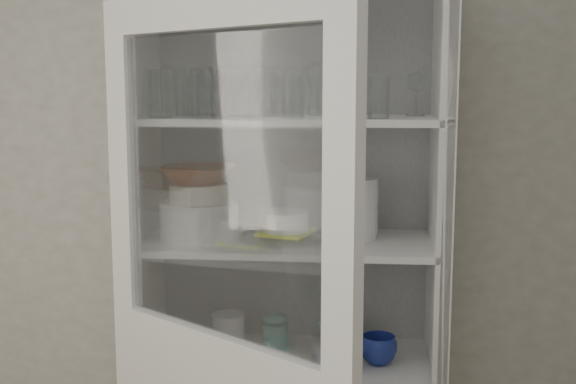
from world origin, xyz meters
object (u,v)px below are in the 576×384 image
Objects in this scene: terracotta_bowl at (199,175)px; yellow_trivet at (286,233)px; goblet_0 at (211,89)px; teal_jar at (275,333)px; goblet_1 at (270,90)px; measuring_cups at (195,352)px; glass_platter at (286,237)px; mug_white at (343,360)px; grey_bowl_stack at (356,208)px; goblet_3 at (416,92)px; mug_teal at (334,334)px; pantry_cabinet at (290,326)px; white_ramekin at (286,221)px; white_canister at (228,333)px; cream_bowl at (199,193)px; plate_stack_back at (207,218)px; mug_blue at (378,350)px; plate_stack_front at (199,221)px; goblet_2 at (317,86)px.

yellow_trivet is (0.28, 0.04, -0.19)m from terracotta_bowl.
goblet_0 is 0.86m from teal_jar.
measuring_cups is at bearing -147.81° from goblet_1.
glass_platter is 2.77× the size of teal_jar.
grey_bowl_stack is at bearing 63.54° from mug_white.
goblet_3 is at bearing 2.07° from teal_jar.
mug_teal is at bearing 1.75° from teal_jar.
terracotta_bowl is at bearing -172.58° from glass_platter.
white_ramekin is (-0.01, -0.07, 0.38)m from pantry_cabinet.
grey_bowl_stack reaches higher than mug_white.
glass_platter is at bearing 180.00° from yellow_trivet.
mug_teal is (-0.26, -0.01, -0.82)m from goblet_3.
goblet_0 reaches higher than terracotta_bowl.
cream_bowl is at bearing -143.69° from white_canister.
cream_bowl is at bearing 15.47° from measuring_cups.
plate_stack_back is 0.91× the size of terracotta_bowl.
glass_platter is at bearing -16.82° from goblet_0.
yellow_trivet is 1.28× the size of mug_blue.
yellow_trivet is at bearing 8.01° from measuring_cups.
measuring_cups is (-0.31, -0.11, -0.06)m from pantry_cabinet.
cream_bowl is at bearing -146.36° from goblet_1.
white_canister is at bearing 173.55° from yellow_trivet.
glass_platter is 0.43m from mug_white.
white_canister is at bearing -50.62° from plate_stack_back.
pantry_cabinet reaches higher than mug_blue.
plate_stack_front is at bearing 153.41° from mug_white.
mug_teal is (0.44, 0.11, -0.41)m from plate_stack_front.
goblet_3 is at bearing 11.69° from white_ramekin.
goblet_0 is 1.02m from mug_blue.
glass_platter is (0.28, 0.04, -0.21)m from terracotta_bowl.
goblet_0 is 1.66× the size of teal_jar.
plate_stack_front is 1.68× the size of white_ramekin.
grey_bowl_stack is at bearing 7.96° from terracotta_bowl.
measuring_cups is (-0.26, -0.11, -0.03)m from teal_jar.
grey_bowl_stack reaches higher than mug_blue.
goblet_3 is 0.79× the size of grey_bowl_stack.
mug_teal reaches higher than teal_jar.
teal_jar is (-0.35, 0.11, 0.01)m from mug_blue.
goblet_2 is 0.51m from glass_platter.
yellow_trivet is 0.41m from mug_teal.
mug_white is (0.45, -0.21, -0.84)m from goblet_0.
grey_bowl_stack is (0.23, 0.03, 0.09)m from glass_platter.
plate_stack_back is 1.63× the size of white_canister.
plate_stack_front is 1.90× the size of white_canister.
white_ramekin is 1.26× the size of mug_blue.
terracotta_bowl reaches higher than mug_teal.
cream_bowl is 1.58× the size of mug_blue.
yellow_trivet is at bearing 7.42° from cream_bowl.
mug_teal is (0.44, 0.11, -0.56)m from terracotta_bowl.
white_canister is at bearing 143.31° from mug_white.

